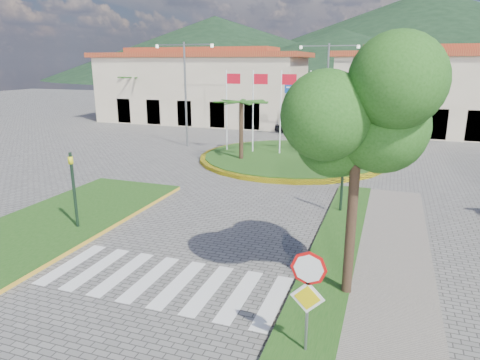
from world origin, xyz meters
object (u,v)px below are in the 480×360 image
(car_dark_a, at_px, (291,128))
(deciduous_tree, at_px, (359,117))
(white_van, at_px, (263,123))
(stop_sign, at_px, (308,287))
(roundabout_island, at_px, (292,157))
(car_dark_b, at_px, (388,127))

(car_dark_a, bearing_deg, deciduous_tree, -143.93)
(deciduous_tree, distance_m, car_dark_a, 29.51)
(car_dark_a, bearing_deg, white_van, 79.27)
(deciduous_tree, bearing_deg, stop_sign, -101.18)
(roundabout_island, xyz_separation_m, car_dark_b, (6.06, 14.18, 0.39))
(stop_sign, xyz_separation_m, deciduous_tree, (0.60, 3.04, 3.38))
(stop_sign, distance_m, deciduous_tree, 4.59)
(roundabout_island, bearing_deg, deciduous_tree, -72.09)
(deciduous_tree, bearing_deg, car_dark_a, 106.13)
(roundabout_island, height_order, car_dark_b, roundabout_island)
(roundabout_island, relative_size, white_van, 3.24)
(white_van, xyz_separation_m, car_dark_a, (3.29, -1.95, -0.01))
(car_dark_a, bearing_deg, car_dark_b, -49.86)
(car_dark_a, height_order, car_dark_b, car_dark_b)
(roundabout_island, distance_m, car_dark_a, 11.30)
(stop_sign, height_order, car_dark_a, stop_sign)
(stop_sign, height_order, deciduous_tree, deciduous_tree)
(stop_sign, xyz_separation_m, car_dark_a, (-7.50, 31.03, -1.26))
(white_van, distance_m, car_dark_b, 12.02)
(white_van, distance_m, car_dark_a, 3.83)
(stop_sign, bearing_deg, roundabout_island, 103.73)
(white_van, height_order, car_dark_b, car_dark_b)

